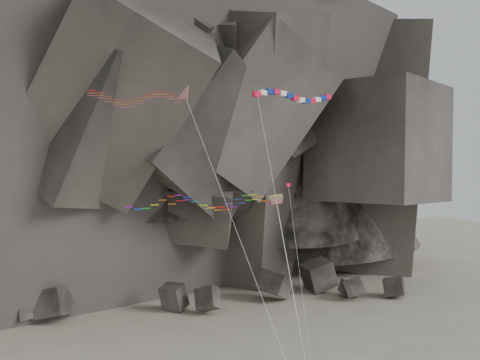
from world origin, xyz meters
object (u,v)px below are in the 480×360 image
object	(u,v)px
banner_kite	(294,98)
parafoil_kite	(198,202)
pennant_kite	(295,240)
delta_kite	(133,97)

from	to	relation	value
banner_kite	parafoil_kite	size ratio (longest dim) A/B	1.54
banner_kite	pennant_kite	distance (m)	16.83
delta_kite	parafoil_kite	world-z (taller)	delta_kite
banner_kite	parafoil_kite	bearing A→B (deg)	-171.66
delta_kite	pennant_kite	world-z (taller)	delta_kite
parafoil_kite	pennant_kite	world-z (taller)	pennant_kite
pennant_kite	delta_kite	bearing A→B (deg)	135.10
delta_kite	parafoil_kite	bearing A→B (deg)	-52.50
banner_kite	parafoil_kite	xyz separation A→B (m)	(-12.00, -5.05, -10.55)
banner_kite	pennant_kite	xyz separation A→B (m)	(-3.64, -8.51, -14.05)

